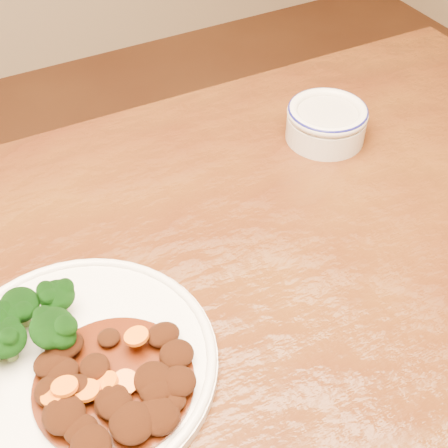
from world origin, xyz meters
name	(u,v)px	position (x,y,z in m)	size (l,w,h in m)	color
dining_table	(191,363)	(0.00, 0.00, 0.67)	(1.51, 0.92, 0.75)	#532E0E
dinner_plate	(78,364)	(-0.13, 0.00, 0.76)	(0.30, 0.30, 0.02)	white
broccoli_florets	(15,328)	(-0.18, 0.05, 0.80)	(0.15, 0.11, 0.05)	olive
mince_stew	(112,388)	(-0.11, -0.05, 0.78)	(0.17, 0.17, 0.03)	#441407
dip_bowl	(326,121)	(0.35, 0.23, 0.78)	(0.13, 0.13, 0.06)	silver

